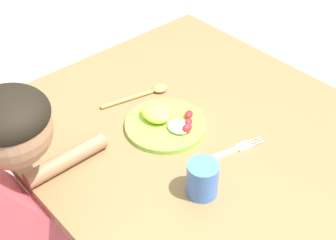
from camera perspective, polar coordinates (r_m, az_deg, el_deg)
dining_table at (r=1.39m, az=4.10°, el=-5.24°), size 1.09×0.92×0.73m
plate at (r=1.32m, az=-0.37°, el=-0.27°), size 0.23×0.23×0.05m
fork at (r=1.25m, az=7.29°, el=-3.88°), size 0.07×0.21×0.01m
spoon at (r=1.44m, az=-2.55°, el=3.35°), size 0.08×0.22×0.02m
drinking_cup at (r=1.12m, az=4.19°, el=-7.13°), size 0.08×0.08×0.09m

